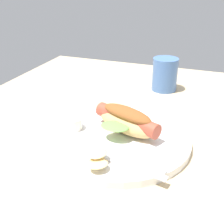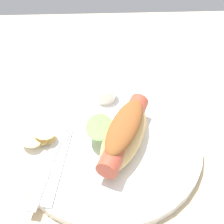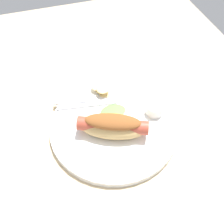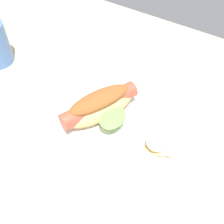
{
  "view_description": "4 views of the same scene",
  "coord_description": "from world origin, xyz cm",
  "px_view_note": "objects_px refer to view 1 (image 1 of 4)",
  "views": [
    {
      "loc": [
        50.44,
        19.98,
        33.84
      ],
      "look_at": [
        -2.48,
        0.32,
        6.57
      ],
      "focal_mm": 47.53,
      "sensor_mm": 36.0,
      "label": 1
    },
    {
      "loc": [
        -0.5,
        38.22,
        42.87
      ],
      "look_at": [
        -2.05,
        0.37,
        6.42
      ],
      "focal_mm": 53.06,
      "sensor_mm": 36.0,
      "label": 2
    },
    {
      "loc": [
        -38.31,
        14.3,
        52.95
      ],
      "look_at": [
        0.2,
        2.09,
        4.27
      ],
      "focal_mm": 43.11,
      "sensor_mm": 36.0,
      "label": 3
    },
    {
      "loc": [
        17.35,
        -25.01,
        43.04
      ],
      "look_at": [
        -0.94,
        3.05,
        4.48
      ],
      "focal_mm": 43.85,
      "sensor_mm": 36.0,
      "label": 4
    }
  ],
  "objects_px": {
    "fork": "(130,160)",
    "drinking_cup": "(165,74)",
    "hot_dog": "(127,120)",
    "sauce_ramekin": "(73,123)",
    "chips_pile": "(97,160)",
    "knife": "(132,167)",
    "plate": "(119,139)"
  },
  "relations": [
    {
      "from": "plate",
      "to": "hot_dog",
      "type": "bearing_deg",
      "value": 156.93
    },
    {
      "from": "sauce_ramekin",
      "to": "chips_pile",
      "type": "relative_size",
      "value": 0.61
    },
    {
      "from": "fork",
      "to": "knife",
      "type": "bearing_deg",
      "value": 125.15
    },
    {
      "from": "hot_dog",
      "to": "fork",
      "type": "height_order",
      "value": "hot_dog"
    },
    {
      "from": "sauce_ramekin",
      "to": "fork",
      "type": "height_order",
      "value": "sauce_ramekin"
    },
    {
      "from": "sauce_ramekin",
      "to": "drinking_cup",
      "type": "bearing_deg",
      "value": 158.8
    },
    {
      "from": "drinking_cup",
      "to": "hot_dog",
      "type": "bearing_deg",
      "value": -3.37
    },
    {
      "from": "hot_dog",
      "to": "sauce_ramekin",
      "type": "xyz_separation_m",
      "value": [
        0.03,
        -0.12,
        -0.02
      ]
    },
    {
      "from": "hot_dog",
      "to": "fork",
      "type": "bearing_deg",
      "value": 134.46
    },
    {
      "from": "chips_pile",
      "to": "drinking_cup",
      "type": "distance_m",
      "value": 0.46
    },
    {
      "from": "fork",
      "to": "drinking_cup",
      "type": "height_order",
      "value": "drinking_cup"
    },
    {
      "from": "knife",
      "to": "drinking_cup",
      "type": "bearing_deg",
      "value": -74.5
    },
    {
      "from": "hot_dog",
      "to": "knife",
      "type": "bearing_deg",
      "value": 135.26
    },
    {
      "from": "sauce_ramekin",
      "to": "fork",
      "type": "relative_size",
      "value": 0.28
    },
    {
      "from": "fork",
      "to": "drinking_cup",
      "type": "relative_size",
      "value": 1.51
    },
    {
      "from": "hot_dog",
      "to": "knife",
      "type": "relative_size",
      "value": 1.19
    },
    {
      "from": "plate",
      "to": "fork",
      "type": "distance_m",
      "value": 0.09
    },
    {
      "from": "fork",
      "to": "drinking_cup",
      "type": "bearing_deg",
      "value": -78.25
    },
    {
      "from": "hot_dog",
      "to": "chips_pile",
      "type": "xyz_separation_m",
      "value": [
        0.14,
        -0.01,
        -0.02
      ]
    },
    {
      "from": "plate",
      "to": "knife",
      "type": "xyz_separation_m",
      "value": [
        0.1,
        0.06,
        0.01
      ]
    },
    {
      "from": "sauce_ramekin",
      "to": "drinking_cup",
      "type": "height_order",
      "value": "drinking_cup"
    },
    {
      "from": "drinking_cup",
      "to": "chips_pile",
      "type": "bearing_deg",
      "value": -3.8
    },
    {
      "from": "plate",
      "to": "hot_dog",
      "type": "xyz_separation_m",
      "value": [
        -0.02,
        0.01,
        0.04
      ]
    },
    {
      "from": "plate",
      "to": "knife",
      "type": "height_order",
      "value": "knife"
    },
    {
      "from": "chips_pile",
      "to": "sauce_ramekin",
      "type": "bearing_deg",
      "value": -135.7
    },
    {
      "from": "plate",
      "to": "sauce_ramekin",
      "type": "height_order",
      "value": "sauce_ramekin"
    },
    {
      "from": "drinking_cup",
      "to": "plate",
      "type": "bearing_deg",
      "value": -4.76
    },
    {
      "from": "hot_dog",
      "to": "sauce_ramekin",
      "type": "distance_m",
      "value": 0.12
    },
    {
      "from": "plate",
      "to": "sauce_ramekin",
      "type": "xyz_separation_m",
      "value": [
        0.0,
        -0.11,
        0.02
      ]
    },
    {
      "from": "plate",
      "to": "hot_dog",
      "type": "height_order",
      "value": "hot_dog"
    },
    {
      "from": "knife",
      "to": "chips_pile",
      "type": "xyz_separation_m",
      "value": [
        0.01,
        -0.06,
        0.01
      ]
    },
    {
      "from": "knife",
      "to": "chips_pile",
      "type": "bearing_deg",
      "value": 25.0
    }
  ]
}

